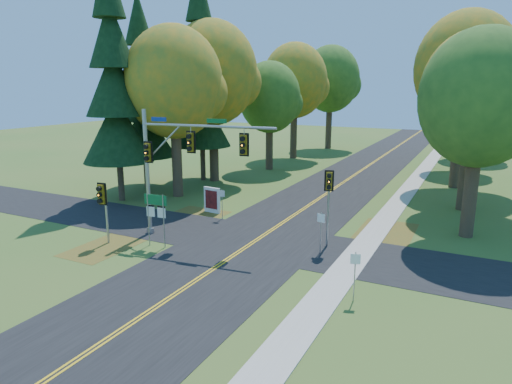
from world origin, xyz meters
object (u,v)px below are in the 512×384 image
at_px(east_signal_pole, 329,189).
at_px(route_sign_cluster, 156,209).
at_px(traffic_mast, 176,157).
at_px(info_kiosk, 212,200).

xyz_separation_m(east_signal_pole, route_sign_cluster, (-9.06, -4.30, -1.25)).
height_order(east_signal_pole, route_sign_cluster, east_signal_pole).
bearing_deg(traffic_mast, east_signal_pole, 8.56).
height_order(route_sign_cluster, info_kiosk, route_sign_cluster).
relative_size(route_sign_cluster, info_kiosk, 1.68).
xyz_separation_m(route_sign_cluster, info_kiosk, (-0.99, 7.70, -1.32)).
xyz_separation_m(east_signal_pole, info_kiosk, (-10.05, 3.41, -2.56)).
height_order(traffic_mast, route_sign_cluster, traffic_mast).
bearing_deg(traffic_mast, route_sign_cluster, -101.63).
relative_size(east_signal_pole, route_sign_cluster, 1.44).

